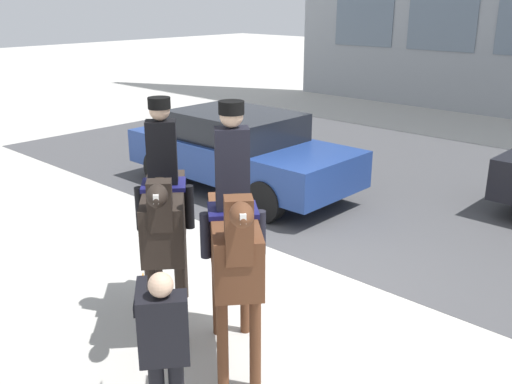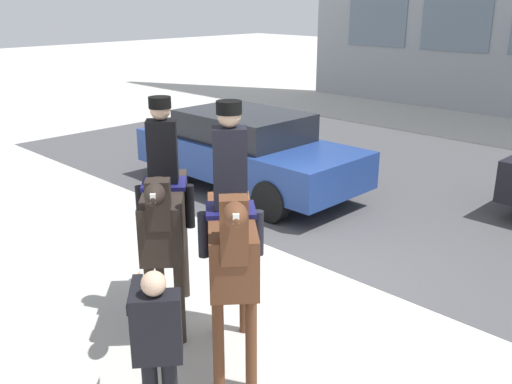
% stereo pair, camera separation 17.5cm
% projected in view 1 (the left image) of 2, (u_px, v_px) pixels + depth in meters
% --- Properties ---
extents(ground_plane, '(80.00, 80.00, 0.00)m').
position_uv_depth(ground_plane, '(299.00, 279.00, 7.67)').
color(ground_plane, '#B2AFA8').
extents(road_surface, '(20.25, 8.50, 0.01)m').
position_uv_depth(road_surface, '(454.00, 194.00, 10.97)').
color(road_surface, '#444447').
rests_on(road_surface, ground_plane).
extents(mounted_horse_lead, '(1.57, 1.43, 2.60)m').
position_uv_depth(mounted_horse_lead, '(164.00, 211.00, 6.25)').
color(mounted_horse_lead, black).
rests_on(mounted_horse_lead, ground_plane).
extents(mounted_horse_companion, '(1.54, 1.38, 2.70)m').
position_uv_depth(mounted_horse_companion, '(234.00, 236.00, 5.50)').
color(mounted_horse_companion, '#59331E').
rests_on(mounted_horse_companion, ground_plane).
extents(pedestrian_bystander, '(0.89, 0.55, 1.60)m').
position_uv_depth(pedestrian_bystander, '(163.00, 346.00, 4.58)').
color(pedestrian_bystander, black).
rests_on(pedestrian_bystander, ground_plane).
extents(street_car_near_lane, '(4.64, 2.00, 1.54)m').
position_uv_depth(street_car_near_lane, '(240.00, 150.00, 10.97)').
color(street_car_near_lane, navy).
rests_on(street_car_near_lane, ground_plane).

